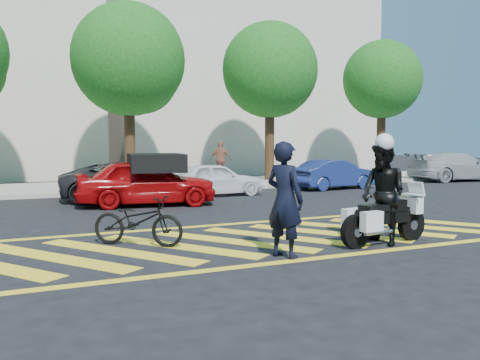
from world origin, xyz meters
name	(u,v)px	position (x,y,z in m)	size (l,w,h in m)	color
ground	(260,239)	(0.00, 0.00, 0.00)	(90.00, 90.00, 0.00)	black
sidewalk	(131,186)	(0.00, 12.00, 0.07)	(60.00, 5.00, 0.15)	#9E998E
crosswalk	(258,239)	(-0.04, 0.00, 0.00)	(12.33, 4.00, 0.01)	yellow
building_right	(239,85)	(9.00, 21.00, 5.50)	(16.00, 8.00, 11.00)	beige
tree_center	(131,64)	(0.13, 12.06, 5.10)	(4.60, 4.60, 7.56)	black
tree_right	(272,74)	(6.63, 12.06, 5.05)	(4.40, 4.40, 7.41)	black
tree_far_right	(383,83)	(13.13, 12.06, 4.94)	(4.00, 4.00, 7.10)	black
officer_bike	(285,200)	(-0.34, -1.59, 0.98)	(0.71, 0.47, 1.96)	black
bicycle	(138,221)	(-2.37, 0.36, 0.47)	(0.62, 1.79, 0.94)	black
police_motorcycle	(383,218)	(1.89, -1.44, 0.50)	(2.10, 0.70, 0.93)	black
officer_moto	(383,194)	(1.88, -1.44, 0.97)	(0.94, 0.73, 1.94)	black
red_convertible	(146,182)	(-0.78, 6.12, 0.71)	(1.68, 4.17, 1.42)	#A00709
parked_mid_left	(131,181)	(-0.90, 7.80, 0.63)	(2.10, 4.56, 1.27)	black
parked_mid_right	(215,179)	(2.10, 7.80, 0.59)	(1.40, 3.49, 1.19)	white
parked_right	(334,174)	(7.49, 8.21, 0.60)	(1.27, 3.64, 1.20)	navy
parked_far_right	(456,167)	(15.30, 9.20, 0.70)	(1.97, 4.85, 1.41)	#9EA0A5
pedestrian_right	(221,159)	(4.78, 13.80, 1.06)	(1.06, 0.44, 1.81)	#9A5946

